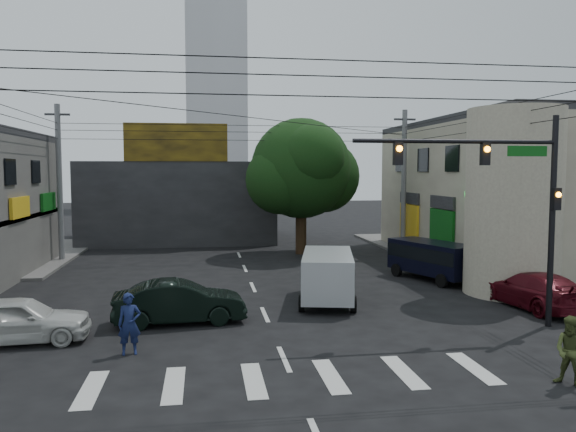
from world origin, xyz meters
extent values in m
plane|color=black|center=(0.00, 0.00, 0.00)|extent=(160.00, 160.00, 0.00)
cube|color=#514F4C|center=(18.00, 18.00, 0.07)|extent=(16.00, 16.00, 0.15)
cube|color=gray|center=(18.00, 13.00, 4.00)|extent=(14.00, 18.00, 8.00)
cylinder|color=gray|center=(11.00, 4.00, 4.00)|extent=(4.00, 4.00, 8.00)
cube|color=#232326|center=(-4.00, 26.00, 3.00)|extent=(14.00, 10.00, 6.00)
cube|color=olive|center=(-4.00, 21.10, 7.30)|extent=(7.00, 0.30, 2.60)
cube|color=silver|center=(0.00, 70.00, 22.00)|extent=(9.00, 9.00, 44.00)
cylinder|color=black|center=(4.00, 17.00, 2.20)|extent=(0.70, 0.70, 4.40)
sphere|color=black|center=(4.00, 17.00, 5.50)|extent=(6.40, 6.40, 6.40)
cylinder|color=black|center=(9.50, -1.00, 3.60)|extent=(0.20, 0.20, 7.20)
cylinder|color=black|center=(6.00, -1.00, 6.30)|extent=(7.00, 0.14, 0.14)
cube|color=black|center=(7.00, -1.00, 5.90)|extent=(0.28, 0.22, 0.75)
cube|color=black|center=(4.00, -1.00, 5.90)|extent=(0.28, 0.22, 0.75)
sphere|color=orange|center=(7.00, -1.14, 6.05)|extent=(0.20, 0.20, 0.20)
sphere|color=orange|center=(4.00, -1.14, 6.05)|extent=(0.20, 0.20, 0.20)
cube|color=#0B5313|center=(8.50, -1.00, 6.00)|extent=(1.40, 0.06, 0.35)
cylinder|color=#59595B|center=(-10.50, 16.00, 4.60)|extent=(0.32, 0.32, 9.20)
cylinder|color=#59595B|center=(10.50, 16.00, 4.60)|extent=(0.32, 0.32, 9.20)
imported|color=black|center=(-3.08, 1.30, 0.75)|extent=(2.29, 4.81, 1.50)
imported|color=silver|center=(-7.95, -0.25, 0.73)|extent=(2.26, 4.52, 1.47)
imported|color=#4A0A13|center=(10.50, 1.49, 0.71)|extent=(3.09, 5.35, 1.42)
imported|color=#131D45|center=(-4.39, -1.89, 0.90)|extent=(0.79, 0.63, 1.81)
imported|color=#3F4B22|center=(6.76, -6.07, 0.88)|extent=(1.50, 1.49, 1.76)
camera|label=1|loc=(-2.23, -18.40, 5.34)|focal=35.00mm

